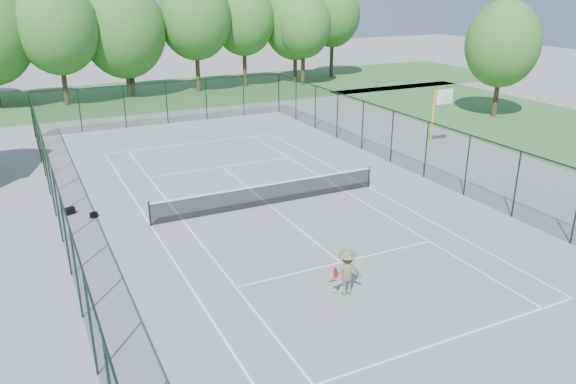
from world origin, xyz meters
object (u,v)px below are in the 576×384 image
tennis_net (269,193)px  sports_bag_a (70,211)px  tennis_player (347,272)px  basketball_goal (439,106)px

tennis_net → sports_bag_a: 8.89m
tennis_net → tennis_player: 8.43m
tennis_net → basketball_goal: (13.60, 4.54, 1.99)m
sports_bag_a → tennis_player: tennis_player is taller
tennis_net → tennis_player: (-0.99, -8.37, 0.22)m
tennis_net → sports_bag_a: tennis_net is taller
basketball_goal → sports_bag_a: 22.20m
basketball_goal → tennis_player: basketball_goal is taller
sports_bag_a → tennis_player: bearing=-75.9°
tennis_player → tennis_net: bearing=83.2°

